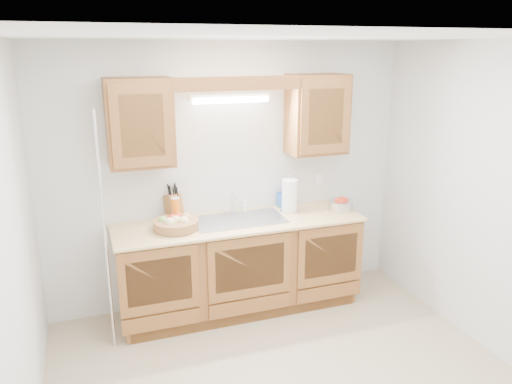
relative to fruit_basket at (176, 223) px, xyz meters
name	(u,v)px	position (x,y,z in m)	size (l,w,h in m)	color
room	(291,227)	(0.59, -1.16, 0.30)	(3.52, 3.50, 2.50)	tan
base_cabinets	(240,266)	(0.59, 0.04, -0.51)	(2.20, 0.60, 0.86)	brown
countertop	(240,223)	(0.59, 0.02, -0.07)	(2.30, 0.63, 0.04)	#E9C57A
upper_cabinet_left	(140,123)	(-0.24, 0.17, 0.87)	(0.55, 0.33, 0.75)	brown
upper_cabinet_right	(317,114)	(1.42, 0.17, 0.87)	(0.55, 0.33, 0.75)	brown
valance	(238,84)	(0.59, 0.03, 1.19)	(2.20, 0.05, 0.12)	brown
fluorescent_fixture	(231,98)	(0.59, 0.25, 1.04)	(0.76, 0.08, 0.08)	white
sink	(239,227)	(0.59, 0.04, -0.13)	(0.84, 0.46, 0.36)	#9E9EA3
wire_shelf_pole	(105,236)	(-0.61, -0.23, 0.05)	(0.03, 0.03, 2.00)	silver
outlet_plate	(319,178)	(1.54, 0.33, 0.20)	(0.08, 0.01, 0.12)	white
fruit_basket	(176,223)	(0.00, 0.00, 0.00)	(0.52, 0.52, 0.12)	olive
knife_block	(174,207)	(0.03, 0.25, 0.07)	(0.17, 0.23, 0.35)	brown
orange_canister	(175,209)	(0.03, 0.20, 0.06)	(0.08, 0.08, 0.23)	orange
soap_bottle	(283,196)	(1.13, 0.28, 0.05)	(0.10, 0.10, 0.22)	blue
sponge	(283,206)	(1.13, 0.28, -0.05)	(0.12, 0.10, 0.02)	#CC333F
paper_towel	(290,196)	(1.13, 0.12, 0.10)	(0.18, 0.18, 0.38)	silver
apple_bowl	(341,204)	(1.62, 0.00, 0.00)	(0.28, 0.28, 0.13)	silver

